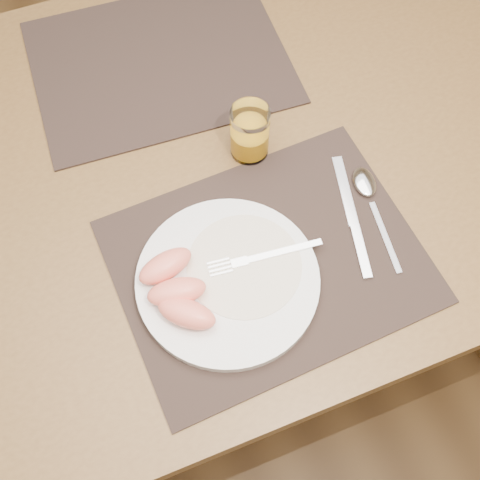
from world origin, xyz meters
name	(u,v)px	position (x,y,z in m)	size (l,w,h in m)	color
ground	(223,310)	(0.00, 0.00, 0.00)	(5.00, 5.00, 0.00)	brown
table	(214,179)	(0.00, 0.00, 0.67)	(1.40, 0.90, 0.75)	brown
placemat_near	(268,261)	(0.01, -0.22, 0.75)	(0.45, 0.35, 0.00)	#2E221D
placemat_far	(160,62)	(-0.02, 0.22, 0.75)	(0.45, 0.35, 0.00)	#2E221D
plate	(228,280)	(-0.06, -0.23, 0.76)	(0.27, 0.27, 0.02)	white
plate_dressing	(244,265)	(-0.03, -0.22, 0.77)	(0.17, 0.17, 0.00)	white
fork	(255,258)	(-0.01, -0.22, 0.77)	(0.18, 0.04, 0.00)	silver
knife	(354,225)	(0.16, -0.21, 0.76)	(0.07, 0.22, 0.01)	silver
spoon	(367,190)	(0.20, -0.17, 0.76)	(0.05, 0.19, 0.01)	silver
juice_glass	(250,134)	(0.06, -0.02, 0.80)	(0.06, 0.06, 0.10)	white
grapefruit_wedges	(176,290)	(-0.14, -0.23, 0.79)	(0.10, 0.15, 0.03)	#FF8368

